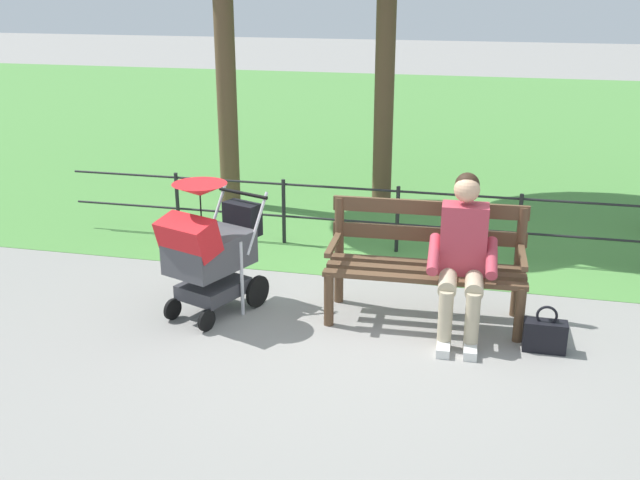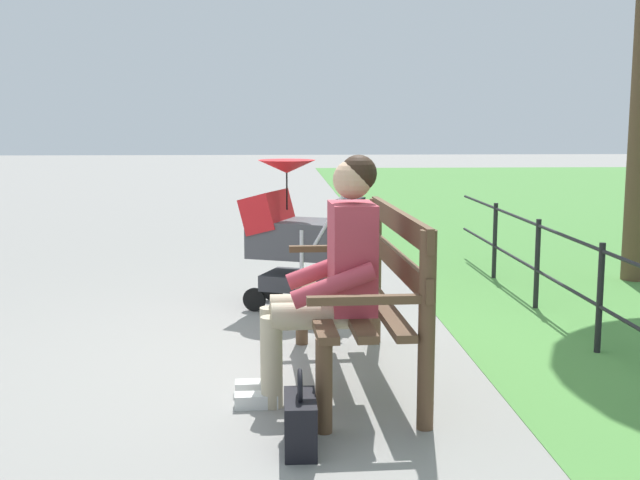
# 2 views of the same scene
# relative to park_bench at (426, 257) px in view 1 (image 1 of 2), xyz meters

# --- Properties ---
(ground_plane) EXTENTS (60.00, 60.00, 0.00)m
(ground_plane) POSITION_rel_park_bench_xyz_m (0.43, 0.12, -0.53)
(ground_plane) COLOR gray
(grass_lawn) EXTENTS (40.00, 16.00, 0.01)m
(grass_lawn) POSITION_rel_park_bench_xyz_m (0.43, -8.68, -0.52)
(grass_lawn) COLOR #518E42
(grass_lawn) RESTS_ON ground
(park_bench) EXTENTS (1.62, 0.66, 0.96)m
(park_bench) POSITION_rel_park_bench_xyz_m (0.00, 0.00, 0.00)
(park_bench) COLOR brown
(park_bench) RESTS_ON ground
(person_on_bench) EXTENTS (0.55, 0.74, 1.28)m
(person_on_bench) POSITION_rel_park_bench_xyz_m (-0.30, 0.22, 0.15)
(person_on_bench) COLOR tan
(person_on_bench) RESTS_ON ground
(stroller) EXTENTS (0.77, 1.00, 1.15)m
(stroller) POSITION_rel_park_bench_xyz_m (1.74, 0.35, 0.07)
(stroller) COLOR black
(stroller) RESTS_ON ground
(handbag) EXTENTS (0.32, 0.14, 0.37)m
(handbag) POSITION_rel_park_bench_xyz_m (-0.95, 0.40, -0.40)
(handbag) COLOR black
(handbag) RESTS_ON ground
(park_fence) EXTENTS (7.26, 0.04, 0.70)m
(park_fence) POSITION_rel_park_bench_xyz_m (0.17, -1.50, -0.11)
(park_fence) COLOR black
(park_fence) RESTS_ON ground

